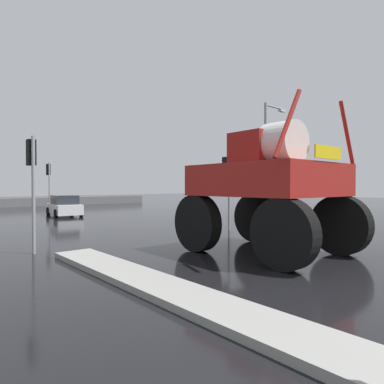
{
  "coord_description": "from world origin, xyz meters",
  "views": [
    {
      "loc": [
        -8.24,
        -0.73,
        2.18
      ],
      "look_at": [
        0.8,
        9.77,
        1.94
      ],
      "focal_mm": 31.71,
      "sensor_mm": 36.0,
      "label": 1
    }
  ],
  "objects_px": {
    "traffic_signal_near_right": "(227,175)",
    "traffic_signal_far_left": "(49,177)",
    "sedan_ahead": "(64,206)",
    "streetlight_near_right": "(267,155)",
    "oversize_sprayer": "(267,186)",
    "traffic_signal_near_left": "(32,168)"
  },
  "relations": [
    {
      "from": "oversize_sprayer",
      "to": "streetlight_near_right",
      "type": "distance_m",
      "value": 10.73
    },
    {
      "from": "sedan_ahead",
      "to": "traffic_signal_far_left",
      "type": "distance_m",
      "value": 2.72
    },
    {
      "from": "sedan_ahead",
      "to": "streetlight_near_right",
      "type": "bearing_deg",
      "value": -136.53
    },
    {
      "from": "streetlight_near_right",
      "to": "traffic_signal_near_left",
      "type": "bearing_deg",
      "value": -174.67
    },
    {
      "from": "oversize_sprayer",
      "to": "traffic_signal_near_right",
      "type": "relative_size",
      "value": 1.42
    },
    {
      "from": "oversize_sprayer",
      "to": "sedan_ahead",
      "type": "relative_size",
      "value": 1.24
    },
    {
      "from": "sedan_ahead",
      "to": "streetlight_near_right",
      "type": "relative_size",
      "value": 0.58
    },
    {
      "from": "traffic_signal_near_right",
      "to": "traffic_signal_far_left",
      "type": "relative_size",
      "value": 0.95
    },
    {
      "from": "sedan_ahead",
      "to": "traffic_signal_far_left",
      "type": "relative_size",
      "value": 1.09
    },
    {
      "from": "traffic_signal_far_left",
      "to": "traffic_signal_near_left",
      "type": "bearing_deg",
      "value": -109.64
    },
    {
      "from": "sedan_ahead",
      "to": "traffic_signal_near_right",
      "type": "xyz_separation_m",
      "value": [
        3.4,
        -12.96,
        2.02
      ]
    },
    {
      "from": "traffic_signal_near_right",
      "to": "traffic_signal_far_left",
      "type": "distance_m",
      "value": 15.03
    },
    {
      "from": "streetlight_near_right",
      "to": "oversize_sprayer",
      "type": "bearing_deg",
      "value": -143.18
    },
    {
      "from": "sedan_ahead",
      "to": "oversize_sprayer",
      "type": "bearing_deg",
      "value": -172.51
    },
    {
      "from": "oversize_sprayer",
      "to": "streetlight_near_right",
      "type": "bearing_deg",
      "value": -52.79
    },
    {
      "from": "sedan_ahead",
      "to": "traffic_signal_far_left",
      "type": "xyz_separation_m",
      "value": [
        -0.59,
        1.53,
        2.16
      ]
    },
    {
      "from": "oversize_sprayer",
      "to": "traffic_signal_near_left",
      "type": "height_order",
      "value": "oversize_sprayer"
    },
    {
      "from": "traffic_signal_near_left",
      "to": "traffic_signal_near_right",
      "type": "xyz_separation_m",
      "value": [
        9.16,
        0.0,
        -0.04
      ]
    },
    {
      "from": "streetlight_near_right",
      "to": "traffic_signal_far_left",
      "type": "bearing_deg",
      "value": 124.56
    },
    {
      "from": "traffic_signal_far_left",
      "to": "streetlight_near_right",
      "type": "xyz_separation_m",
      "value": [
        9.07,
        -13.16,
        1.28
      ]
    },
    {
      "from": "sedan_ahead",
      "to": "streetlight_near_right",
      "type": "distance_m",
      "value": 14.79
    },
    {
      "from": "oversize_sprayer",
      "to": "sedan_ahead",
      "type": "bearing_deg",
      "value": 0.49
    }
  ]
}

